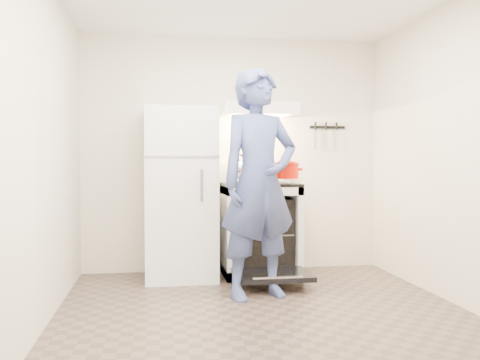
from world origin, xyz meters
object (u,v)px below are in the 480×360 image
stove_body (260,231)px  dutch_oven (283,172)px  tea_kettle (238,168)px  refrigerator (181,194)px  person (259,183)px

stove_body → dutch_oven: 0.91m
tea_kettle → refrigerator: bearing=-171.4°
person → dutch_oven: person is taller
stove_body → dutch_oven: size_ratio=2.65×
refrigerator → tea_kettle: refrigerator is taller
refrigerator → stove_body: bearing=1.8°
refrigerator → person: person is taller
tea_kettle → stove_body: bearing=-16.9°
stove_body → person: 1.05m
stove_body → tea_kettle: 0.68m
tea_kettle → dutch_oven: (0.30, -0.72, -0.02)m
dutch_oven → tea_kettle: bearing=112.7°
stove_body → dutch_oven: (0.09, -0.66, 0.62)m
tea_kettle → dutch_oven: bearing=-67.3°
person → dutch_oven: 0.37m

